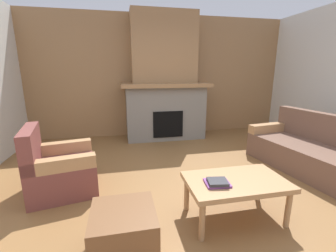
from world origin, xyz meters
TOP-DOWN VIEW (x-y plane):
  - ground at (0.00, 0.00)m, footprint 9.00×9.00m
  - wall_back_wood_panel at (0.00, 3.00)m, footprint 6.00×0.12m
  - fireplace at (0.00, 2.62)m, footprint 1.90×0.82m
  - couch at (1.86, 0.40)m, footprint 1.09×1.90m
  - armchair at (-1.77, 0.51)m, footprint 0.89×0.89m
  - coffee_table at (0.13, -0.44)m, footprint 1.00×0.60m
  - ottoman at (-0.99, -0.69)m, footprint 0.52×0.52m
  - book_stack_near_edge at (-0.10, -0.50)m, footprint 0.25×0.22m

SIDE VIEW (x-z plane):
  - ground at x=0.00m, z-range 0.00..0.00m
  - ottoman at x=-0.99m, z-range 0.00..0.40m
  - couch at x=1.86m, z-range -0.14..0.71m
  - armchair at x=-1.77m, z-range -0.13..0.72m
  - coffee_table at x=0.13m, z-range 0.16..0.59m
  - book_stack_near_edge at x=-0.10m, z-range 0.43..0.48m
  - fireplace at x=0.00m, z-range -0.19..2.51m
  - wall_back_wood_panel at x=0.00m, z-range 0.00..2.70m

